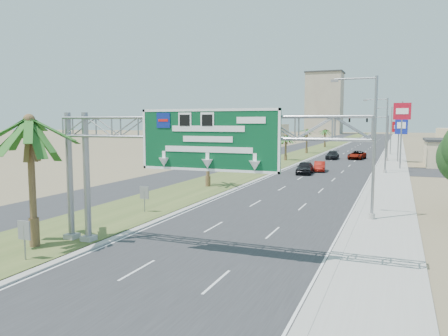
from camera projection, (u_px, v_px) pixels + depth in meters
road at (361, 148)px, 114.61m from camera, size 12.00×300.00×0.02m
sidewalk_right at (396, 149)px, 111.46m from camera, size 4.00×300.00×0.10m
median_grass at (323, 147)px, 118.30m from camera, size 7.00×300.00×0.12m
opposing_road at (297, 147)px, 120.90m from camera, size 8.00×300.00×0.02m
sign_gantry at (183, 138)px, 21.98m from camera, size 16.75×1.24×7.50m
palm_near at (29, 121)px, 23.12m from camera, size 5.70×5.70×8.35m
palm_row_b at (208, 141)px, 45.60m from camera, size 3.99×3.99×5.95m
palm_row_c at (255, 131)px, 60.29m from camera, size 3.99×3.99×6.75m
palm_row_d at (286, 136)px, 77.04m from camera, size 3.99×3.99×5.45m
palm_row_e at (307, 130)px, 94.51m from camera, size 3.99×3.99×6.15m
palm_row_f at (325, 130)px, 117.63m from camera, size 3.99×3.99×5.75m
streetlight_near at (371, 154)px, 30.18m from camera, size 3.27×0.44×10.00m
streetlight_mid at (385, 138)px, 57.87m from camera, size 3.27×0.44×10.00m
streetlight_far at (390, 132)px, 91.11m from camera, size 3.27×0.44×10.00m
signal_mast at (375, 133)px, 77.08m from camera, size 10.28×0.71×8.00m
median_signback_a at (24, 233)px, 21.33m from camera, size 0.75×0.08×2.08m
median_signback_b at (144, 195)px, 32.67m from camera, size 0.75×0.08×2.08m
tower_distant at (324, 104)px, 253.85m from camera, size 20.00×16.00×35.00m
building_distant_left at (256, 132)px, 177.09m from camera, size 24.00×14.00×6.00m
car_left_lane at (305, 168)px, 57.67m from camera, size 2.37×5.07×1.68m
car_mid_lane at (320, 166)px, 60.71m from camera, size 2.03×4.41×1.40m
car_right_lane at (357, 155)px, 80.47m from camera, size 3.24×5.81×1.53m
car_far at (332, 155)px, 80.53m from camera, size 2.16×5.15×1.48m
pole_sign_red_near at (402, 116)px, 62.94m from camera, size 2.42×0.52×9.82m
pole_sign_blue at (401, 127)px, 73.22m from camera, size 2.01×0.81×8.03m
pole_sign_red_far at (399, 130)px, 74.40m from camera, size 2.22×0.55×7.14m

